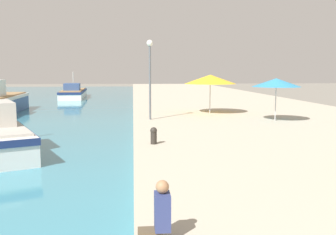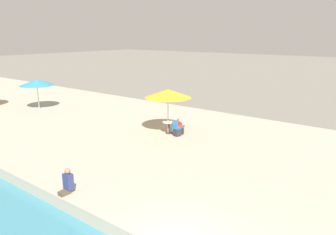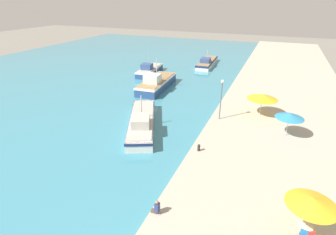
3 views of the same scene
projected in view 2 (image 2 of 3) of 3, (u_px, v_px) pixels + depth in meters
cafe_umbrella_pink at (168, 94)px, 19.58m from camera, size 2.78×2.78×2.73m
cafe_umbrella_white at (37, 83)px, 26.31m from camera, size 2.71×2.71×2.40m
cafe_table at (169, 125)px, 20.06m from camera, size 0.80×0.80×0.74m
cafe_chair_left at (180, 129)px, 19.95m from camera, size 0.54×0.56×0.91m
cafe_chair_right at (177, 131)px, 19.58m from camera, size 0.48×0.50×0.91m
person_at_quay at (67, 182)px, 12.47m from camera, size 0.54×0.36×1.00m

